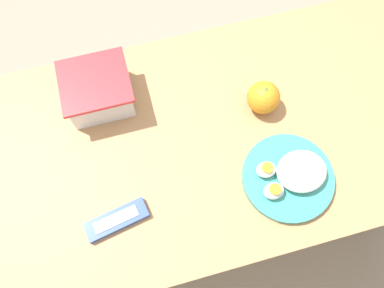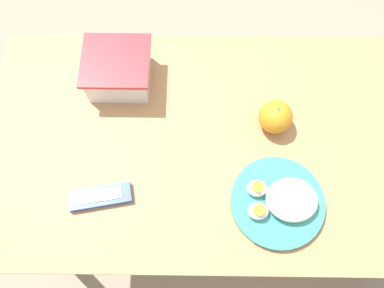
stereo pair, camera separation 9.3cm
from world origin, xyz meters
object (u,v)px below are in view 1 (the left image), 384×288
at_px(orange_fruit, 263,98).
at_px(food_container, 99,91).
at_px(rice_plate, 291,176).
at_px(candy_bar, 117,220).

bearing_deg(orange_fruit, food_container, 162.46).
distance_m(food_container, rice_plate, 0.53).
bearing_deg(candy_bar, rice_plate, -1.01).
bearing_deg(orange_fruit, candy_bar, -154.74).
xyz_separation_m(food_container, candy_bar, (-0.02, -0.33, -0.03)).
bearing_deg(food_container, candy_bar, -93.99).
distance_m(orange_fruit, rice_plate, 0.21).
height_order(orange_fruit, rice_plate, orange_fruit).
relative_size(food_container, orange_fruit, 2.04).
height_order(food_container, rice_plate, food_container).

